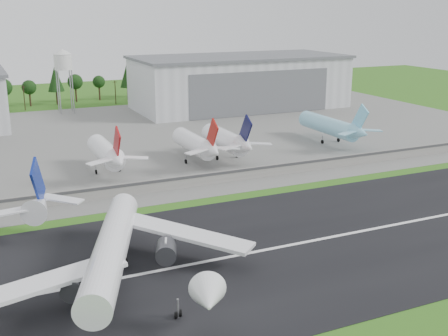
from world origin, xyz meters
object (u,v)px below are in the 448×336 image
parked_jet_navy (229,141)px  parked_jet_skyblue (334,127)px  parked_jet_red_a (108,154)px  main_airliner (113,256)px  parked_jet_red_b (198,145)px

parked_jet_navy → parked_jet_skyblue: size_ratio=0.84×
parked_jet_red_a → parked_jet_navy: size_ratio=1.00×
main_airliner → parked_jet_skyblue: size_ratio=1.54×
main_airliner → parked_jet_skyblue: main_airliner is taller
parked_jet_red_b → parked_jet_skyblue: 54.61m
parked_jet_red_a → parked_jet_navy: bearing=0.0°
main_airliner → parked_jet_red_b: 79.57m
parked_jet_red_a → parked_jet_skyblue: size_ratio=0.84×
parked_jet_skyblue → parked_jet_red_b: bearing=-174.7°
main_airliner → parked_jet_navy: bearing=-108.3°
parked_jet_skyblue → parked_jet_navy: bearing=-173.5°
parked_jet_red_a → parked_jet_red_b: size_ratio=1.00×
main_airliner → parked_jet_skyblue: (97.33, 72.00, 1.41)m
parked_jet_red_a → main_airliner: bearing=-102.5°
main_airliner → parked_jet_navy: 85.89m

